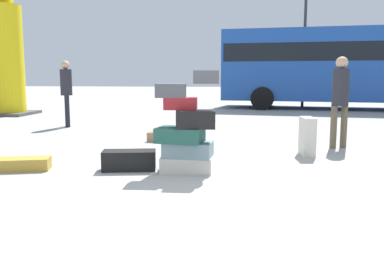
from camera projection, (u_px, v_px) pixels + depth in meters
name	position (u px, v px, depth m)	size (l,w,h in m)	color
ground_plane	(199.00, 179.00, 5.27)	(80.00, 80.00, 0.00)	#9E9E99
suitcase_tower	(186.00, 134.00, 5.56)	(0.89, 0.61, 1.43)	beige
suitcase_cream_white_trunk	(307.00, 137.00, 6.74)	(0.20, 0.44, 0.66)	beige
suitcase_black_behind_tower	(129.00, 160.00, 5.74)	(0.76, 0.32, 0.29)	black
suitcase_brown_foreground_near	(167.00, 137.00, 8.20)	(0.77, 0.34, 0.19)	olive
suitcase_tan_left_side	(21.00, 164.00, 5.73)	(0.79, 0.32, 0.18)	#B28C33
person_bearded_onlooker	(340.00, 94.00, 7.37)	(0.33, 0.30, 1.71)	brown
person_passerby_in_red	(66.00, 88.00, 10.38)	(0.30, 0.32, 1.74)	black
yellow_dummy_statue	(6.00, 55.00, 13.46)	(1.55, 1.55, 4.56)	yellow
parked_bus	(343.00, 63.00, 15.77)	(9.67, 3.60, 3.15)	#1E4CA5
lamp_post	(305.00, 20.00, 16.58)	(0.36, 0.36, 5.49)	#333338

